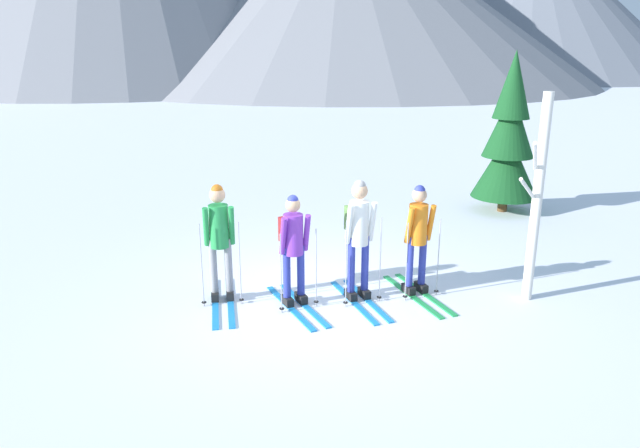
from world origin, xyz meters
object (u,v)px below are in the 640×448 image
skier_in_green (219,236)px  skier_in_orange (418,236)px  skier_in_purple (293,244)px  skier_in_white (358,233)px  birch_tree_tall (537,199)px  pine_tree_near (509,140)px

skier_in_green → skier_in_orange: bearing=-2.0°
skier_in_green → skier_in_purple: size_ratio=1.08×
skier_in_purple → skier_in_orange: (1.87, 0.18, 0.00)m
skier_in_purple → skier_in_orange: 1.88m
skier_in_white → birch_tree_tall: bearing=-6.7°
skier_in_green → skier_in_purple: skier_in_green is taller
skier_in_purple → birch_tree_tall: 3.52m
birch_tree_tall → pine_tree_near: bearing=70.8°
skier_in_green → birch_tree_tall: birch_tree_tall is taller
skier_in_purple → birch_tree_tall: bearing=-3.5°
skier_in_orange → birch_tree_tall: birch_tree_tall is taller
skier_in_orange → birch_tree_tall: 1.75m
skier_in_orange → pine_tree_near: 5.44m
skier_in_purple → skier_in_white: 0.97m
skier_in_white → birch_tree_tall: size_ratio=0.60×
skier_in_purple → pine_tree_near: pine_tree_near is taller
pine_tree_near → birch_tree_tall: pine_tree_near is taller
skier_in_white → skier_in_orange: 0.93m
pine_tree_near → skier_in_white: bearing=-133.2°
pine_tree_near → birch_tree_tall: bearing=-109.2°
pine_tree_near → birch_tree_tall: 4.98m
skier_in_green → skier_in_orange: (2.91, -0.10, -0.07)m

